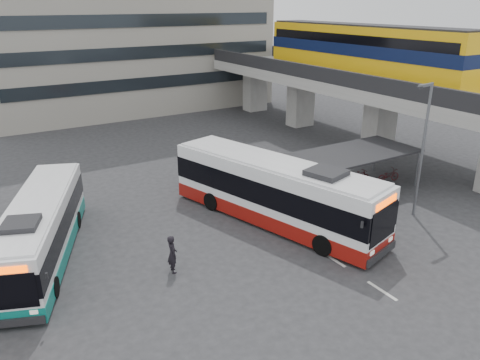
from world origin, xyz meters
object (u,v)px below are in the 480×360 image
pedestrian (172,254)px  lamp_post (423,143)px  bus_main (274,192)px  bus_teal (41,230)px

pedestrian → lamp_post: lamp_post is taller
pedestrian → bus_main: bearing=-67.1°
bus_main → lamp_post: bearing=-41.7°
pedestrian → bus_teal: bearing=54.8°
bus_teal → pedestrian: bus_teal is taller
bus_teal → pedestrian: bearing=-21.3°
bus_teal → pedestrian: size_ratio=6.05×
bus_main → pedestrian: 7.12m
bus_teal → pedestrian: 6.36m
bus_main → pedestrian: bus_main is taller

